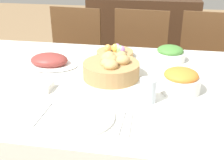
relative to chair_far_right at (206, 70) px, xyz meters
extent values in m
cube|color=silver|center=(-0.54, -0.85, -0.12)|extent=(1.83, 1.04, 0.75)
cylinder|color=brown|center=(-0.22, -0.25, -0.27)|extent=(0.03, 0.03, 0.44)
cylinder|color=brown|center=(-0.18, 0.13, -0.27)|extent=(0.03, 0.03, 0.44)
cube|color=brown|center=(-0.01, -0.08, -0.04)|extent=(0.46, 0.46, 0.02)
cube|color=brown|center=(0.01, 0.12, 0.19)|extent=(0.42, 0.05, 0.43)
cylinder|color=brown|center=(-0.74, -0.25, -0.27)|extent=(0.03, 0.03, 0.44)
cylinder|color=brown|center=(-0.35, -0.29, -0.27)|extent=(0.03, 0.03, 0.44)
cylinder|color=brown|center=(-0.70, 0.13, -0.27)|extent=(0.03, 0.03, 0.44)
cylinder|color=brown|center=(-0.31, 0.10, -0.27)|extent=(0.03, 0.03, 0.44)
cube|color=brown|center=(-0.53, -0.08, -0.04)|extent=(0.46, 0.46, 0.02)
cube|color=brown|center=(-0.51, 0.12, 0.19)|extent=(0.42, 0.06, 0.43)
cylinder|color=brown|center=(-1.26, -0.25, -0.27)|extent=(0.03, 0.03, 0.44)
cylinder|color=brown|center=(-0.88, -0.29, -0.27)|extent=(0.03, 0.03, 0.44)
cylinder|color=brown|center=(-1.23, 0.14, -0.27)|extent=(0.03, 0.03, 0.44)
cylinder|color=brown|center=(-0.84, 0.10, -0.27)|extent=(0.03, 0.03, 0.44)
cube|color=brown|center=(-1.05, -0.08, -0.04)|extent=(0.46, 0.46, 0.02)
cube|color=brown|center=(-1.03, 0.12, 0.19)|extent=(0.42, 0.06, 0.43)
cube|color=#3D2616|center=(-0.54, 0.91, -0.05)|extent=(1.12, 0.44, 0.87)
cylinder|color=#AD8451|center=(-0.58, -0.81, 0.29)|extent=(0.27, 0.27, 0.08)
ellipsoid|color=tan|center=(-0.59, -0.80, 0.35)|extent=(0.08, 0.08, 0.06)
ellipsoid|color=tan|center=(-0.58, -0.81, 0.35)|extent=(0.08, 0.08, 0.05)
ellipsoid|color=tan|center=(-0.54, -0.75, 0.35)|extent=(0.08, 0.08, 0.05)
ellipsoid|color=tan|center=(-0.57, -0.87, 0.34)|extent=(0.09, 0.09, 0.05)
ellipsoid|color=tan|center=(-0.59, -0.80, 0.35)|extent=(0.08, 0.10, 0.06)
ellipsoid|color=tan|center=(-0.52, -0.80, 0.35)|extent=(0.10, 0.10, 0.05)
ellipsoid|color=tan|center=(-0.59, -0.84, 0.34)|extent=(0.09, 0.09, 0.05)
cylinder|color=#AD8451|center=(-0.61, -0.52, 0.27)|extent=(0.21, 0.21, 0.03)
ellipsoid|color=#F29E4C|center=(-0.64, -0.54, 0.31)|extent=(0.04, 0.04, 0.05)
ellipsoid|color=#B27AD1|center=(-0.59, -0.52, 0.31)|extent=(0.03, 0.03, 0.04)
ellipsoid|color=#60B2E0|center=(-0.61, -0.52, 0.31)|extent=(0.04, 0.04, 0.05)
ellipsoid|color=#F4D151|center=(-0.60, -0.52, 0.31)|extent=(0.04, 0.04, 0.05)
ellipsoid|color=#7FCC7A|center=(-0.57, -0.55, 0.31)|extent=(0.04, 0.04, 0.05)
ellipsoid|color=#B27AD1|center=(-0.60, -0.52, 0.31)|extent=(0.04, 0.04, 0.05)
ellipsoid|color=#B27AD1|center=(-0.56, -0.55, 0.31)|extent=(0.04, 0.04, 0.05)
ellipsoid|color=white|center=(-0.93, -0.71, 0.26)|extent=(0.30, 0.21, 0.01)
ellipsoid|color=brown|center=(-0.93, -0.71, 0.29)|extent=(0.20, 0.15, 0.07)
cylinder|color=white|center=(-0.26, -0.90, 0.29)|extent=(0.17, 0.17, 0.07)
ellipsoid|color=orange|center=(-0.26, -0.90, 0.33)|extent=(0.15, 0.15, 0.05)
cylinder|color=white|center=(-0.30, -0.53, 0.28)|extent=(0.17, 0.17, 0.05)
ellipsoid|color=#478438|center=(-0.30, -0.53, 0.31)|extent=(0.14, 0.14, 0.05)
cylinder|color=white|center=(-0.62, -1.19, 0.26)|extent=(0.25, 0.25, 0.01)
cube|color=silver|center=(-0.77, -1.19, 0.26)|extent=(0.01, 0.17, 0.00)
cube|color=silver|center=(-0.47, -1.19, 0.26)|extent=(0.01, 0.17, 0.00)
cube|color=silver|center=(-0.44, -1.19, 0.26)|extent=(0.01, 0.17, 0.00)
cylinder|color=silver|center=(-0.39, -1.02, 0.31)|extent=(0.07, 0.07, 0.10)
cube|color=white|center=(-0.87, -0.99, 0.27)|extent=(0.13, 0.08, 0.03)
camera|label=1|loc=(-0.36, -2.02, 0.81)|focal=45.00mm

